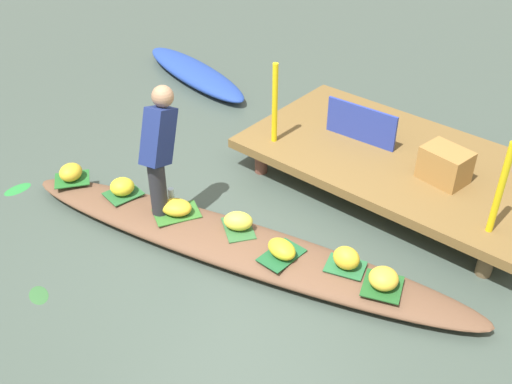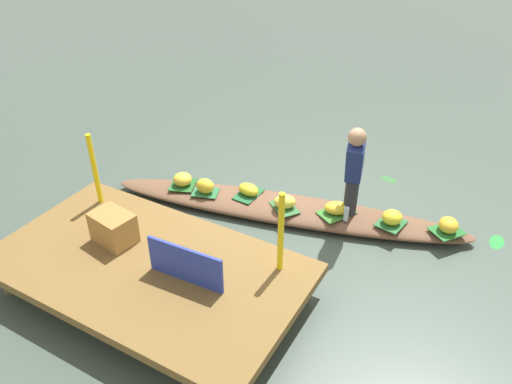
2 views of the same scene
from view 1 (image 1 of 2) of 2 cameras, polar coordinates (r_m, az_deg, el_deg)
The scene contains 26 objects.
canal_water at distance 5.63m, azimuth -1.95°, elevation -5.65°, with size 40.00×40.00×0.00m, color #415047.
dock_platform at distance 6.48m, azimuth 13.39°, elevation 2.92°, with size 3.20×1.80×0.38m.
vendor_boat at distance 5.57m, azimuth -1.97°, elevation -4.93°, with size 4.60×0.66×0.19m, color brown.
moored_boat at distance 8.81m, azimuth -5.79°, elevation 11.10°, with size 2.27×0.53×0.21m, color #2443A1.
leaf_mat_0 at distance 6.18m, azimuth -12.41°, elevation -0.16°, with size 0.33×0.29×0.01m, color #26612F.
banana_bunch_0 at distance 6.13m, azimuth -12.51°, elevation 0.50°, with size 0.24×0.22×0.17m, color yellow.
leaf_mat_1 at distance 5.25m, azimuth 8.43°, elevation -6.97°, with size 0.33×0.25×0.01m, color #276839.
banana_bunch_1 at distance 5.19m, azimuth 8.52°, elevation -6.17°, with size 0.24×0.20×0.20m, color yellow.
leaf_mat_2 at distance 5.31m, azimuth 2.43°, elevation -5.98°, with size 0.40×0.26×0.01m, color #1D5A2F.
banana_bunch_2 at distance 5.26m, azimuth 2.45°, elevation -5.39°, with size 0.29×0.20×0.15m, color gold.
leaf_mat_3 at distance 6.53m, azimuth -16.96°, elevation 1.17°, with size 0.35×0.29×0.01m, color #246729.
banana_bunch_3 at distance 6.48m, azimuth -17.09°, elevation 1.80°, with size 0.25×0.22×0.17m, color gold.
leaf_mat_4 at distance 5.13m, azimuth 11.84°, elevation -8.68°, with size 0.34×0.32×0.01m, color #215925.
banana_bunch_4 at distance 5.07m, azimuth 11.95°, elevation -7.98°, with size 0.24×0.24×0.17m, color yellow.
leaf_mat_5 at distance 5.59m, azimuth -1.68°, elevation -3.43°, with size 0.38×0.25×0.01m, color #316534.
banana_bunch_5 at distance 5.54m, azimuth -1.69°, elevation -2.75°, with size 0.27×0.20×0.17m, color yellow.
leaf_mat_6 at distance 5.82m, azimuth -7.49°, elevation -2.00°, with size 0.42×0.29×0.01m, color #346F29.
banana_bunch_6 at distance 5.78m, azimuth -7.55°, elevation -1.44°, with size 0.30×0.22×0.14m, color gold.
vendor_person at distance 5.53m, azimuth -9.14°, elevation 4.34°, with size 0.28×0.47×1.23m.
water_bottle at distance 5.91m, azimuth -7.99°, elevation -0.41°, with size 0.06×0.06×0.18m, color #ADC8D9.
market_banner at distance 6.55m, azimuth 9.88°, elevation 6.37°, with size 0.81×0.03×0.40m, color #293B9D.
railing_post_west at distance 6.34m, azimuth 1.79°, elevation 8.35°, with size 0.06×0.06×0.89m, color yellow.
railing_post_east at distance 5.40m, azimuth 22.08°, elevation 0.30°, with size 0.06×0.06×0.89m, color yellow.
produce_crate at distance 6.10m, azimuth 17.41°, elevation 2.45°, with size 0.44×0.32×0.34m, color #A07138.
drifting_plant_0 at distance 6.91m, azimuth -21.58°, elevation 0.25°, with size 0.30×0.16×0.01m, color #298839.
drifting_plant_1 at distance 5.53m, azimuth -19.82°, elevation -9.13°, with size 0.24×0.15×0.01m, color #326533.
Camera 1 is at (2.89, -3.13, 3.68)m, focal length 42.39 mm.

